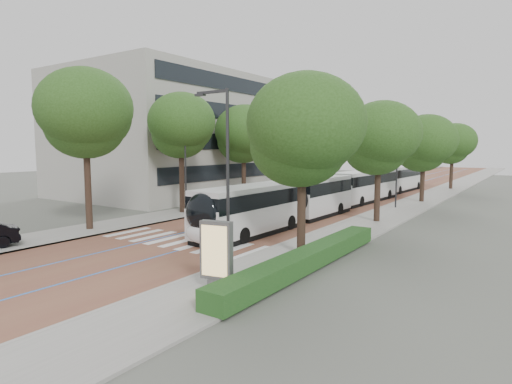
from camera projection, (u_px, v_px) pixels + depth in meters
ground at (168, 244)px, 24.96m from camera, size 160.00×160.00×0.00m
road at (384, 189)px, 57.88m from camera, size 11.00×140.00×0.02m
sidewalk_left at (332, 185)px, 62.06m from camera, size 4.00×140.00×0.12m
sidewalk_right at (443, 191)px, 53.69m from camera, size 4.00×140.00×0.12m
kerb_left at (345, 186)px, 61.00m from camera, size 0.20×140.00×0.14m
kerb_right at (427, 191)px, 54.75m from camera, size 0.20×140.00×0.14m
zebra_crossing at (183, 241)px, 25.67m from camera, size 10.55×3.60×0.01m
lane_line_left at (372, 188)px, 58.77m from camera, size 0.12×126.00×0.01m
lane_line_right at (396, 189)px, 56.98m from camera, size 0.12×126.00×0.01m
office_building at (215, 137)px, 58.13m from camera, size 18.11×40.00×14.00m
hedge at (307, 258)px, 19.83m from camera, size 1.20×14.00×0.80m
streetlight_near at (224, 167)px, 18.29m from camera, size 1.82×0.20×8.00m
streetlight_far at (395, 156)px, 38.86m from camera, size 1.82×0.20×8.00m
lamp_post_left at (185, 166)px, 34.51m from camera, size 0.14×0.14×8.00m
trees_left at (275, 137)px, 48.22m from camera, size 6.22×60.89×10.25m
trees_right at (405, 143)px, 37.24m from camera, size 5.98×47.72×8.79m
lead_bus at (282, 204)px, 30.49m from camera, size 2.92×18.45×3.20m
bus_queued_0 at (363, 186)px, 43.68m from camera, size 3.15×12.51×3.20m
bus_queued_1 at (399, 179)px, 54.16m from camera, size 3.07×12.50×3.20m
ad_panel at (216, 253)px, 16.70m from camera, size 1.34×0.61×2.70m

